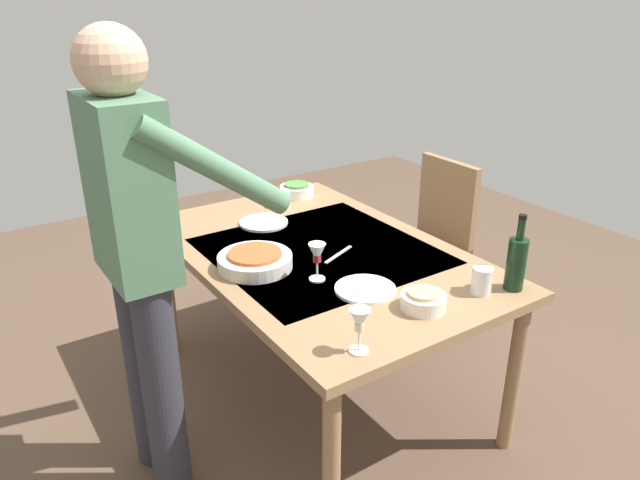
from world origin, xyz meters
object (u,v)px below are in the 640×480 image
(dining_table, at_px, (320,265))
(wine_bottle, at_px, (516,262))
(water_cup_near_right, at_px, (284,199))
(side_bowl_salad, at_px, (297,190))
(wine_glass_right, at_px, (317,255))
(water_cup_near_left, at_px, (482,281))
(person_server, at_px, (141,249))
(wine_glass_left, at_px, (359,322))
(dinner_plate_near, at_px, (365,289))
(serving_bowl_pasta, at_px, (255,260))
(chair_near, at_px, (432,232))
(side_bowl_bread, at_px, (423,300))
(dinner_plate_far, at_px, (264,223))

(dining_table, height_order, wine_bottle, wine_bottle)
(water_cup_near_right, height_order, side_bowl_salad, water_cup_near_right)
(wine_glass_right, relative_size, water_cup_near_left, 1.46)
(water_cup_near_left, relative_size, water_cup_near_right, 1.14)
(person_server, relative_size, side_bowl_salad, 9.38)
(wine_bottle, relative_size, wine_glass_right, 1.96)
(wine_glass_left, height_order, dinner_plate_near, wine_glass_left)
(serving_bowl_pasta, distance_m, side_bowl_salad, 0.89)
(water_cup_near_right, bearing_deg, wine_bottle, -167.81)
(water_cup_near_right, bearing_deg, chair_near, -112.76)
(wine_bottle, xyz_separation_m, side_bowl_bread, (0.08, 0.38, -0.08))
(dining_table, distance_m, serving_bowl_pasta, 0.32)
(water_cup_near_left, height_order, side_bowl_salad, water_cup_near_left)
(serving_bowl_pasta, xyz_separation_m, side_bowl_bread, (-0.62, -0.34, -0.00))
(dining_table, xyz_separation_m, side_bowl_salad, (0.66, -0.29, 0.10))
(side_bowl_bread, relative_size, dinner_plate_far, 0.70)
(dining_table, distance_m, side_bowl_bread, 0.62)
(wine_bottle, bearing_deg, serving_bowl_pasta, 46.02)
(chair_near, height_order, wine_glass_right, chair_near)
(person_server, bearing_deg, side_bowl_salad, -55.50)
(wine_bottle, bearing_deg, water_cup_near_left, 71.46)
(dinner_plate_near, relative_size, dinner_plate_far, 1.00)
(chair_near, bearing_deg, water_cup_near_left, 145.05)
(wine_glass_right, bearing_deg, person_server, 76.80)
(side_bowl_bread, height_order, dinner_plate_near, side_bowl_bread)
(wine_bottle, height_order, dinner_plate_near, wine_bottle)
(chair_near, distance_m, side_bowl_bread, 1.23)
(dining_table, xyz_separation_m, person_server, (-0.07, 0.77, 0.30))
(dinner_plate_far, bearing_deg, person_server, 123.47)
(dining_table, height_order, wine_glass_left, wine_glass_left)
(water_cup_near_left, height_order, dinner_plate_near, water_cup_near_left)
(chair_near, height_order, wine_bottle, wine_bottle)
(dinner_plate_near, bearing_deg, serving_bowl_pasta, 31.98)
(wine_glass_left, bearing_deg, dinner_plate_near, -40.73)
(wine_glass_left, relative_size, serving_bowl_pasta, 0.50)
(wine_glass_right, xyz_separation_m, water_cup_near_left, (-0.43, -0.44, -0.05))
(water_cup_near_left, relative_size, dinner_plate_near, 0.45)
(dining_table, bearing_deg, side_bowl_salad, -23.88)
(water_cup_near_left, bearing_deg, dinner_plate_near, 53.61)
(water_cup_near_right, distance_m, dinner_plate_far, 0.24)
(side_bowl_salad, relative_size, dinner_plate_far, 0.78)
(serving_bowl_pasta, relative_size, dinner_plate_far, 1.30)
(serving_bowl_pasta, height_order, side_bowl_salad, same)
(dining_table, bearing_deg, water_cup_near_right, -14.76)
(wine_bottle, distance_m, serving_bowl_pasta, 1.00)
(person_server, height_order, side_bowl_bread, person_server)
(water_cup_near_left, bearing_deg, dining_table, 23.74)
(chair_near, distance_m, dinner_plate_far, 0.98)
(wine_bottle, height_order, side_bowl_bread, wine_bottle)
(dining_table, relative_size, person_server, 0.94)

